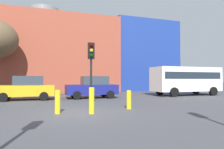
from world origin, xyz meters
name	(u,v)px	position (x,y,z in m)	size (l,w,h in m)	color
ground_plane	(81,112)	(0.00, 0.00, 0.00)	(200.00, 200.00, 0.00)	#47474C
building_backdrop	(43,56)	(-1.60, 20.62, 4.90)	(37.14, 12.41, 11.49)	#9E4733
parked_car_2	(26,88)	(-2.85, 7.13, 0.89)	(4.15, 2.04, 1.80)	gold
parked_car_3	(92,87)	(2.23, 7.13, 0.90)	(4.18, 2.05, 1.81)	navy
white_bus	(186,79)	(11.60, 7.14, 1.62)	(6.80, 2.62, 2.72)	white
traffic_light_island	(91,60)	(0.86, 1.59, 2.64)	(0.38, 0.38, 3.58)	black
bollard_yellow_0	(129,100)	(2.58, 0.32, 0.48)	(0.24, 0.24, 0.96)	yellow
bollard_yellow_1	(92,101)	(0.40, -0.55, 0.59)	(0.24, 0.24, 1.17)	yellow
bollard_yellow_2	(58,102)	(-1.04, -0.05, 0.53)	(0.24, 0.24, 1.05)	yellow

